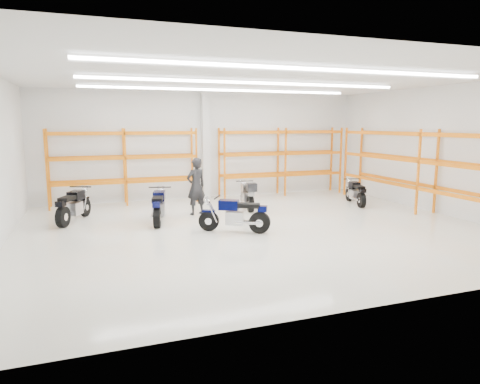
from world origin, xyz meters
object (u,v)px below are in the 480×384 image
object	(u,v)px
motorcycle_back_c	(248,196)
motorcycle_back_d	(356,193)
motorcycle_back_a	(73,207)
motorcycle_back_b	(159,207)
motorcycle_main	(237,216)
structural_column	(206,146)
standing_man	(196,186)

from	to	relation	value
motorcycle_back_c	motorcycle_back_d	xyz separation A→B (m)	(4.36, -0.57, -0.06)
motorcycle_back_a	motorcycle_back_b	world-z (taller)	motorcycle_back_a
motorcycle_back_a	motorcycle_back_c	size ratio (longest dim) A/B	0.99
motorcycle_main	motorcycle_back_c	bearing A→B (deg)	64.39
structural_column	motorcycle_main	bearing A→B (deg)	-96.50
motorcycle_main	motorcycle_back_b	size ratio (longest dim) A/B	0.89
motorcycle_main	structural_column	distance (m)	6.36
standing_man	structural_column	world-z (taller)	structural_column
motorcycle_back_a	motorcycle_back_d	world-z (taller)	motorcycle_back_a
motorcycle_main	standing_man	bearing A→B (deg)	100.73
motorcycle_back_d	structural_column	size ratio (longest dim) A/B	0.43
motorcycle_back_c	standing_man	xyz separation A→B (m)	(-2.03, -0.26, 0.48)
motorcycle_back_b	structural_column	xyz separation A→B (m)	(2.69, 4.09, 1.74)
standing_man	motorcycle_back_c	bearing A→B (deg)	168.55
motorcycle_main	motorcycle_back_d	bearing A→B (deg)	23.46
motorcycle_back_d	standing_man	world-z (taller)	standing_man
motorcycle_back_a	structural_column	world-z (taller)	structural_column
structural_column	motorcycle_back_d	bearing A→B (deg)	-34.45
motorcycle_main	motorcycle_back_a	world-z (taller)	motorcycle_back_a
motorcycle_back_c	standing_man	bearing A→B (deg)	-172.79
motorcycle_back_b	standing_man	world-z (taller)	standing_man
motorcycle_back_d	standing_man	size ratio (longest dim) A/B	0.97
motorcycle_back_d	motorcycle_main	bearing A→B (deg)	-156.54
motorcycle_back_b	motorcycle_back_c	distance (m)	3.66
motorcycle_back_c	motorcycle_back_b	bearing A→B (deg)	-162.14
motorcycle_back_b	motorcycle_back_c	size ratio (longest dim) A/B	1.04
motorcycle_back_c	structural_column	world-z (taller)	structural_column
motorcycle_back_a	motorcycle_back_c	xyz separation A→B (m)	(6.10, 0.12, 0.01)
standing_man	structural_column	size ratio (longest dim) A/B	0.45
motorcycle_back_a	motorcycle_back_b	size ratio (longest dim) A/B	0.96
motorcycle_main	motorcycle_back_b	xyz separation A→B (m)	(-2.00, 1.99, 0.02)
motorcycle_main	motorcycle_back_a	xyz separation A→B (m)	(-4.61, 2.99, 0.02)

